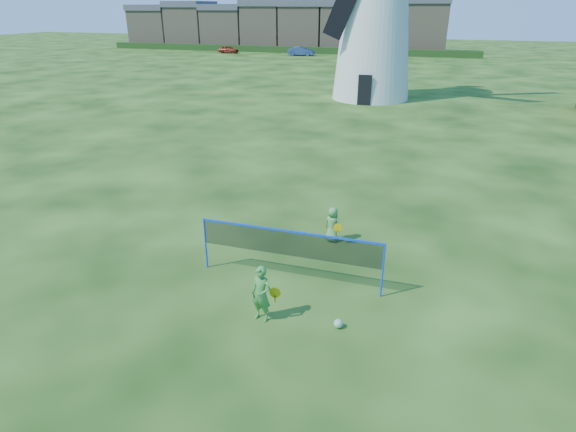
% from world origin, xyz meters
% --- Properties ---
extents(ground, '(220.00, 220.00, 0.00)m').
position_xyz_m(ground, '(0.00, 0.00, 0.00)').
color(ground, black).
rests_on(ground, ground).
extents(windmill, '(14.51, 6.13, 19.10)m').
position_xyz_m(windmill, '(-1.67, 28.46, 6.45)').
color(windmill, white).
rests_on(windmill, ground).
extents(badminton_net, '(5.05, 0.05, 1.55)m').
position_xyz_m(badminton_net, '(0.55, -0.49, 1.14)').
color(badminton_net, blue).
rests_on(badminton_net, ground).
extents(player_girl, '(0.71, 0.45, 1.43)m').
position_xyz_m(player_girl, '(0.45, -2.35, 0.72)').
color(player_girl, '#3D9039').
rests_on(player_girl, ground).
extents(player_boy, '(0.68, 0.52, 1.15)m').
position_xyz_m(player_boy, '(1.13, 2.28, 0.58)').
color(player_boy, '#579F4D').
rests_on(player_boy, ground).
extents(play_ball, '(0.22, 0.22, 0.22)m').
position_xyz_m(play_ball, '(2.27, -2.11, 0.11)').
color(play_ball, green).
rests_on(play_ball, ground).
extents(terraced_houses, '(55.91, 8.40, 8.29)m').
position_xyz_m(terraced_houses, '(-23.65, 72.00, 3.93)').
color(terraced_houses, '#988265').
rests_on(terraced_houses, ground).
extents(hedge, '(62.00, 0.80, 1.00)m').
position_xyz_m(hedge, '(-22.00, 66.00, 0.50)').
color(hedge, '#193814').
rests_on(hedge, ground).
extents(car_left, '(3.31, 1.34, 1.13)m').
position_xyz_m(car_left, '(-29.67, 62.62, 0.56)').
color(car_left, maroon).
rests_on(car_left, ground).
extents(car_right, '(4.09, 1.73, 1.31)m').
position_xyz_m(car_right, '(-17.30, 62.03, 0.66)').
color(car_right, navy).
rests_on(car_right, ground).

